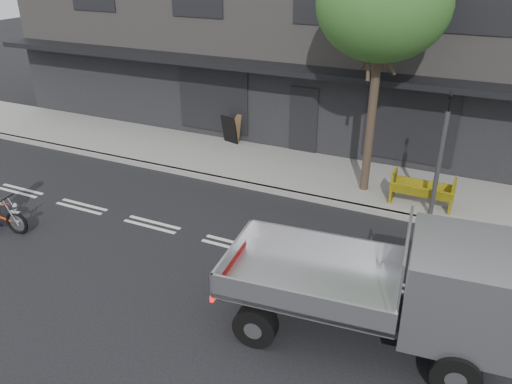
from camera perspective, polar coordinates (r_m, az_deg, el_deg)
The scene contains 9 objects.
ground at distance 12.33m, azimuth -2.65°, elevation -6.10°, with size 80.00×80.00×0.00m, color black.
sidewalk at distance 16.11m, azimuth 5.02°, elevation 2.31°, with size 32.00×3.20×0.15m, color gray.
kerb at distance 14.75m, azimuth 2.86°, elevation 0.02°, with size 32.00×0.20×0.15m, color gray.
building_main at distance 21.23m, azimuth 12.02°, elevation 18.75°, with size 26.00×10.00×8.00m, color slate.
street_tree at distance 13.72m, azimuth 14.35°, elevation 20.03°, with size 3.40×3.40×6.74m.
traffic_light_pole at distance 13.50m, azimuth 20.19°, elevation 3.12°, with size 0.12×0.12×3.50m.
flatbed_ute at distance 9.21m, azimuth 19.51°, elevation -10.27°, with size 5.25×2.53×2.36m.
construction_barrier at distance 14.13m, azimuth 18.31°, elevation -0.15°, with size 1.68×0.67×0.94m, color yellow, non-canonical shape.
sandwich_board at distance 18.10m, azimuth -3.07°, elevation 7.12°, with size 0.64×0.43×1.02m, color black, non-canonical shape.
Camera 1 is at (4.88, -9.19, 6.60)m, focal length 35.00 mm.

